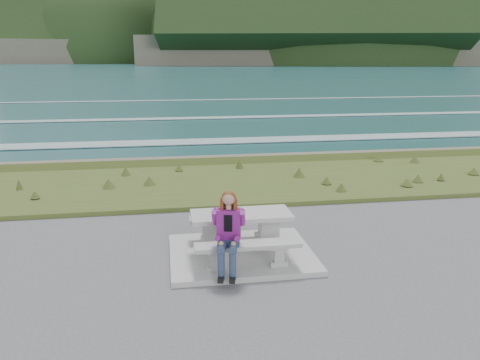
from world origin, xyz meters
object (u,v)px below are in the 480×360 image
object	(u,v)px
picnic_table	(241,222)
bench_seaward	(235,221)
seated_woman	(228,244)
bench_landward	(248,249)

from	to	relation	value
picnic_table	bench_seaward	world-z (taller)	picnic_table
seated_woman	bench_landward	bearing A→B (deg)	32.61
bench_landward	bench_seaward	distance (m)	1.40
bench_landward	bench_seaward	bearing A→B (deg)	90.00
bench_seaward	seated_woman	bearing A→B (deg)	-102.99
bench_landward	seated_woman	distance (m)	0.41
bench_landward	seated_woman	bearing A→B (deg)	-160.09
bench_seaward	bench_landward	bearing A→B (deg)	-90.00
picnic_table	seated_woman	distance (m)	0.90
seated_woman	picnic_table	bearing A→B (deg)	79.63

